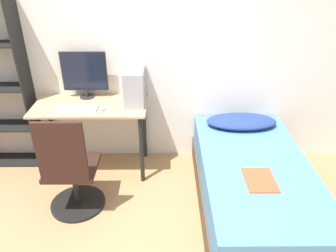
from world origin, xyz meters
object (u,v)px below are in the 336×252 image
(bed, at_px, (253,186))
(keyboard, at_px, (77,108))
(office_chair, at_px, (71,176))
(pc_tower, at_px, (135,86))
(monitor, at_px, (84,73))

(bed, distance_m, keyboard, 1.83)
(office_chair, relative_size, bed, 0.53)
(keyboard, height_order, pc_tower, pc_tower)
(monitor, height_order, keyboard, monitor)
(bed, height_order, monitor, monitor)
(office_chair, bearing_deg, monitor, 89.36)
(monitor, relative_size, pc_tower, 1.22)
(office_chair, distance_m, monitor, 1.08)
(bed, bearing_deg, keyboard, 162.11)
(bed, distance_m, pc_tower, 1.50)
(monitor, height_order, pc_tower, monitor)
(bed, height_order, keyboard, keyboard)
(monitor, bearing_deg, keyboard, -97.25)
(office_chair, bearing_deg, keyboard, 92.98)
(monitor, bearing_deg, office_chair, -90.64)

